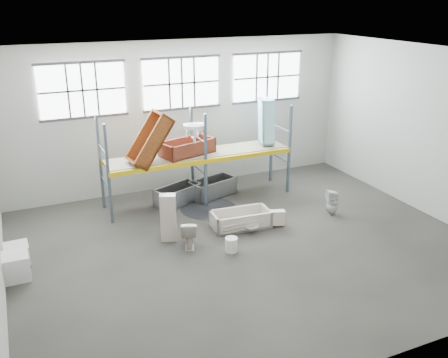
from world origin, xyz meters
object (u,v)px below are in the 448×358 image
bathtub_beige (241,219)px  cistern_tall (168,218)px  toilet_beige (189,233)px  steel_tub_left (178,195)px  carton_near (13,267)px  rust_tub_flat (187,147)px  blue_tub_upright (266,121)px  bucket (231,245)px  toilet_white (332,202)px  steel_tub_right (212,188)px

bathtub_beige → cistern_tall: cistern_tall is taller
toilet_beige → steel_tub_left: (0.69, 2.90, -0.10)m
cistern_tall → steel_tub_left: 2.60m
carton_near → rust_tub_flat: bearing=27.2°
cistern_tall → blue_tub_upright: (4.23, 2.33, 1.73)m
steel_tub_left → bucket: steel_tub_left is taller
bucket → toilet_white: bearing=12.9°
toilet_white → steel_tub_right: size_ratio=0.50×
steel_tub_right → toilet_beige: bearing=-122.7°
toilet_white → bucket: bearing=-65.2°
blue_tub_upright → bucket: 5.16m
bathtub_beige → toilet_white: 2.97m
toilet_white → carton_near: (-9.06, 0.00, -0.08)m
toilet_beige → rust_tub_flat: bearing=-89.7°
toilet_white → bucket: toilet_white is taller
rust_tub_flat → bucket: bearing=-92.5°
steel_tub_right → rust_tub_flat: (-0.87, -0.08, 1.53)m
rust_tub_flat → bucket: 4.01m
carton_near → steel_tub_left: bearing=28.7°
cistern_tall → steel_tub_right: (2.31, 2.45, -0.38)m
bathtub_beige → carton_near: size_ratio=2.31×
toilet_white → blue_tub_upright: (-0.86, 2.75, 2.00)m
steel_tub_left → carton_near: carton_near is taller
rust_tub_flat → carton_near: size_ratio=2.33×
rust_tub_flat → cistern_tall: bearing=-121.4°
toilet_white → steel_tub_right: 3.99m
toilet_beige → steel_tub_right: size_ratio=0.48×
toilet_white → rust_tub_flat: (-3.64, 2.78, 1.43)m
bathtub_beige → rust_tub_flat: size_ratio=0.99×
bucket → carton_near: 5.34m
bathtub_beige → rust_tub_flat: 3.00m
bucket → toilet_beige: bearing=141.1°
bathtub_beige → bucket: bearing=-120.7°
bathtub_beige → blue_tub_upright: bearing=53.9°
rust_tub_flat → bucket: (-0.16, -3.66, -1.63)m
toilet_beige → blue_tub_upright: (3.85, 2.89, 2.02)m
carton_near → blue_tub_upright: bearing=18.5°
steel_tub_left → rust_tub_flat: size_ratio=0.90×
toilet_beige → carton_near: toilet_beige is taller
bathtub_beige → blue_tub_upright: size_ratio=1.13×
cistern_tall → blue_tub_upright: bearing=49.0°
toilet_white → steel_tub_right: toilet_white is taller
rust_tub_flat → carton_near: (-5.42, -2.78, -1.51)m
bathtub_beige → rust_tub_flat: rust_tub_flat is taller
blue_tub_upright → bucket: size_ratio=3.87×
steel_tub_right → bucket: bearing=-105.3°
cistern_tall → blue_tub_upright: blue_tub_upright is taller
bathtub_beige → toilet_white: bearing=-1.7°
bucket → carton_near: (-5.26, 0.88, 0.12)m
toilet_white → rust_tub_flat: size_ratio=0.46×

